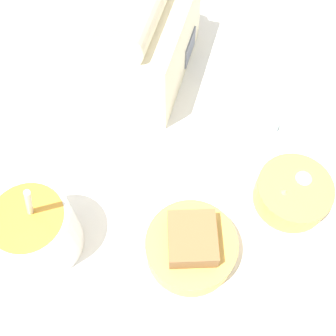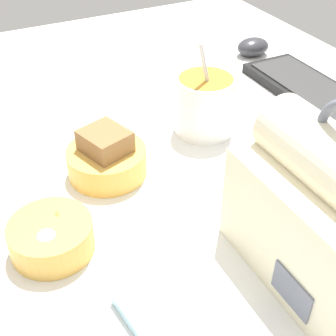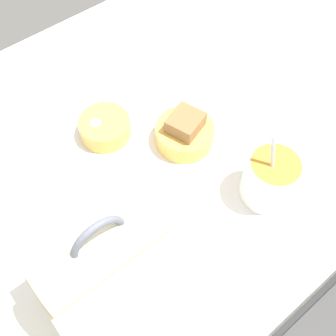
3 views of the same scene
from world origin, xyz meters
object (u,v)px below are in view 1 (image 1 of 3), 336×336
Objects in this scene: bento_bowl_sandwich at (191,246)px; chopstick_case at (273,79)px; lunch_bag at (143,32)px; soup_cup at (37,230)px; bento_bowl_snacks at (292,193)px.

chopstick_case is at bearing -10.37° from bento_bowl_sandwich.
lunch_bag is 1.39× the size of soup_cup.
bento_bowl_sandwich is at bearing -78.04° from soup_cup.
chopstick_case is (34.99, -24.31, -4.19)cm from soup_cup.
lunch_bag is 1.91× the size of bento_bowl_sandwich.
bento_bowl_snacks is at bearing -164.12° from chopstick_case.
lunch_bag is at bearing 57.58° from bento_bowl_snacks.
bento_bowl_sandwich is at bearing -151.91° from lunch_bag.
lunch_bag reaches higher than soup_cup.
chopstick_case is at bearing -81.11° from lunch_bag.
bento_bowl_snacks is 20.68cm from chopstick_case.
bento_bowl_sandwich reaches higher than chopstick_case.
lunch_bag is at bearing 28.09° from bento_bowl_sandwich.
soup_cup is (-31.78, 3.77, -3.43)cm from lunch_bag.
lunch_bag is 32.19cm from soup_cup.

